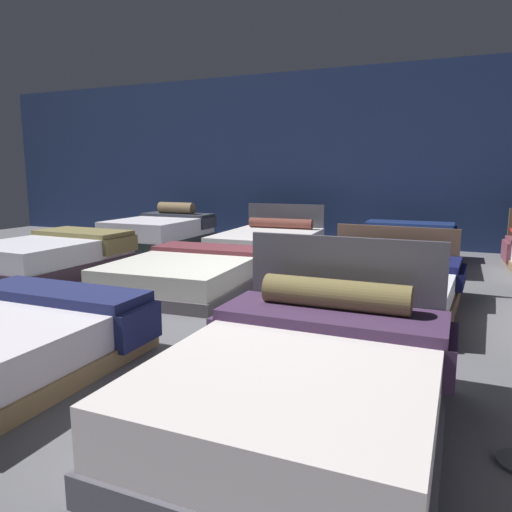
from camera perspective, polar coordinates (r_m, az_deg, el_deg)
The scene contains 10 objects.
ground_plane at distance 5.60m, azimuth 1.40°, elevation -5.49°, with size 18.00×18.00×0.02m, color #5B5B60.
showroom_back_wall at distance 10.00m, azimuth 11.88°, elevation 11.26°, with size 18.00×0.06×3.50m, color navy.
bed_1 at distance 4.13m, azimuth -28.03°, elevation -9.03°, with size 1.70×1.92×0.49m.
bed_2 at distance 2.88m, azimuth 5.82°, elevation -14.79°, with size 1.59×2.00×1.01m.
bed_4 at distance 7.67m, azimuth -22.92°, elevation 0.01°, with size 1.60×2.16×0.57m.
bed_5 at distance 6.24m, azimuth -7.98°, elevation -1.99°, with size 1.75×2.22×0.44m.
bed_6 at distance 5.48m, azimuth 14.25°, elevation -3.54°, with size 1.75×2.19×0.80m.
bed_8 at distance 9.84m, azimuth -11.28°, elevation 2.81°, with size 1.56×2.04×0.85m.
bed_9 at distance 8.73m, azimuth 1.51°, elevation 1.59°, with size 1.75×2.23×0.85m.
bed_10 at distance 8.23m, azimuth 17.14°, elevation 1.11°, with size 1.55×2.10×0.61m.
Camera 1 is at (2.00, -5.01, 1.47)m, focal length 33.87 mm.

